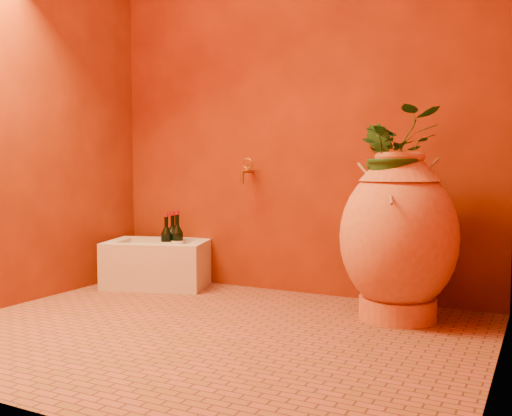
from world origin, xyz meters
The scene contains 12 objects.
floor centered at (0.00, 0.00, 0.00)m, with size 2.50×2.50×0.00m, color brown.
wall_back centered at (0.00, 1.00, 1.25)m, with size 2.50×0.02×2.50m, color #5E1C05.
wall_left centered at (-1.25, 0.00, 1.25)m, with size 0.02×2.00×2.50m, color #5E1C05.
wall_right centered at (1.25, 0.00, 1.25)m, with size 0.02×2.00×2.50m, color #5E1C05.
amphora centered at (0.74, 0.65, 0.42)m, with size 0.76×0.76×0.85m.
stone_basin centered at (-0.85, 0.75, 0.14)m, with size 0.74×0.62×0.30m.
wine_bottle_a centered at (-0.81, 0.79, 0.28)m, with size 0.08×0.08×0.31m.
wine_bottle_b centered at (-0.79, 0.83, 0.28)m, with size 0.08×0.08×0.32m.
wine_bottle_c centered at (-0.75, 0.83, 0.28)m, with size 0.08×0.08×0.33m.
wall_tap centered at (-0.28, 0.92, 0.76)m, with size 0.07×0.15×0.16m.
plant_main centered at (0.72, 0.64, 0.85)m, with size 0.40×0.35×0.44m, color #184016.
plant_side centered at (0.66, 0.60, 0.82)m, with size 0.18×0.15×0.34m, color #184016.
Camera 1 is at (1.41, -2.24, 0.77)m, focal length 40.00 mm.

